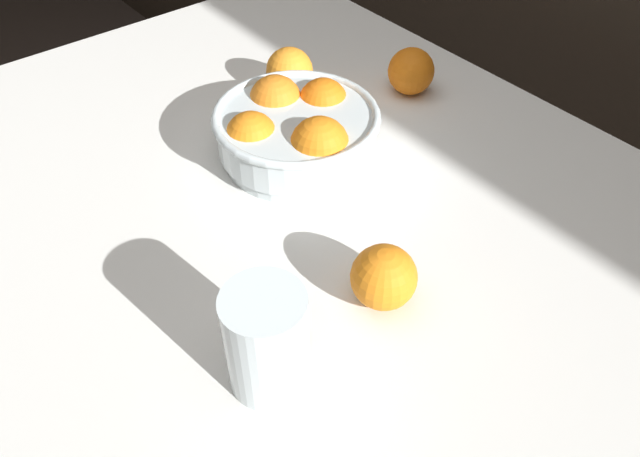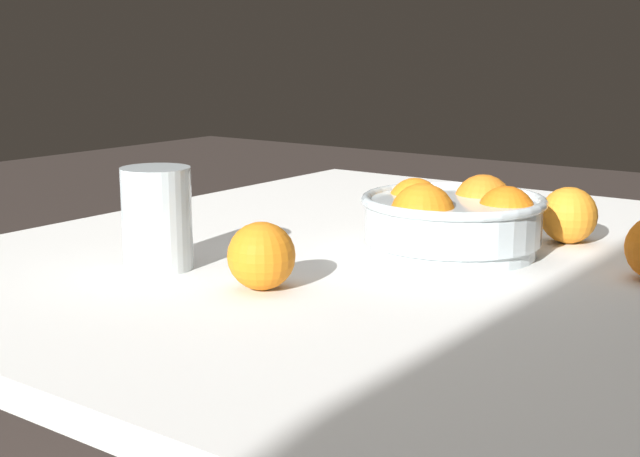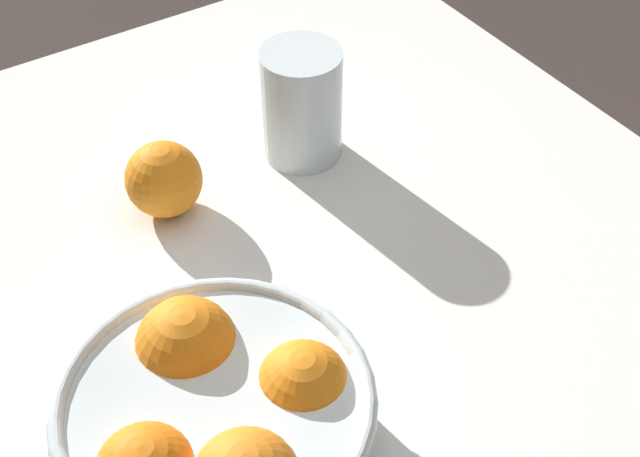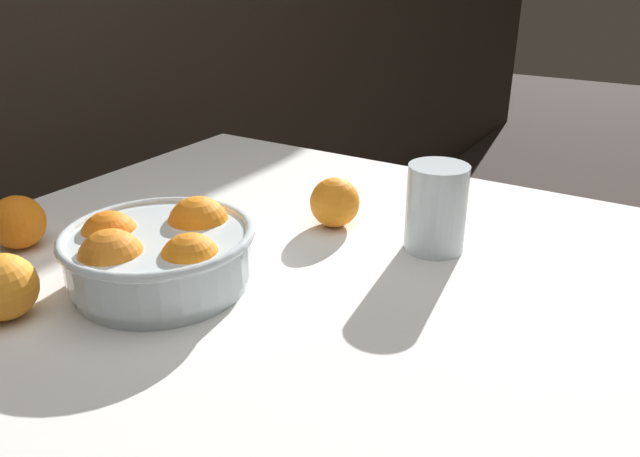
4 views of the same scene
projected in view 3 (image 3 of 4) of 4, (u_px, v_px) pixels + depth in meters
dining_table at (293, 432)px, 0.79m from camera, size 1.12×0.96×0.74m
fruit_bowl at (218, 422)px, 0.65m from camera, size 0.23×0.23×0.10m
juice_glass at (302, 110)px, 0.90m from camera, size 0.08×0.08×0.12m
orange_loose_near_bowl at (164, 179)px, 0.85m from camera, size 0.07×0.07×0.07m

